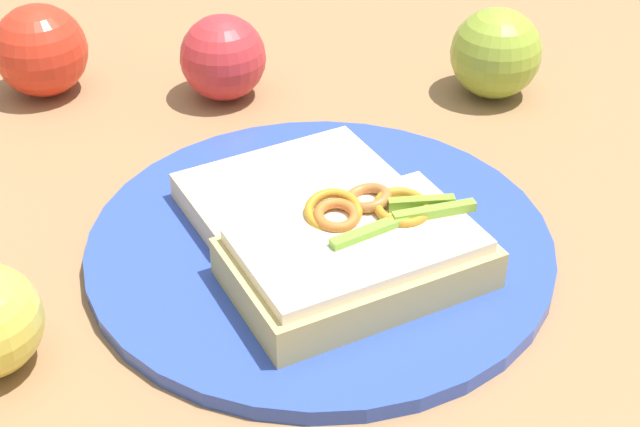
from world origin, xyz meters
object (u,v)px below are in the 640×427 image
Objects in this scene: plate at (320,244)px; sandwich at (358,255)px; apple_4 at (496,53)px; bread_slice_side at (287,189)px; apple_1 at (41,50)px; apple_3 at (219,58)px.

plate is 1.86× the size of sandwich.
apple_4 reaches higher than plate.
apple_1 is (0.25, 0.14, 0.02)m from bread_slice_side.
apple_4 is (-0.14, -0.37, -0.00)m from apple_1.
plate is 0.34m from apple_1.
apple_3 is (0.29, 0.01, 0.01)m from sandwich.
apple_4 is (0.21, -0.22, 0.01)m from sandwich.
sandwich is 0.29m from apple_3.
apple_1 is 1.02× the size of apple_4.
sandwich is at bearing -177.87° from apple_3.
plate is 0.24m from apple_3.
sandwich is at bearing 134.22° from apple_4.
apple_1 is (0.35, 0.15, 0.01)m from sandwich.
bread_slice_side is 1.94× the size of apple_3.
apple_1 reaches higher than sandwich.
apple_4 reaches higher than sandwich.
sandwich is at bearing 89.86° from bread_slice_side.
plate is 4.26× the size of apple_3.
apple_4 is at bearing -142.60° from sandwich.
plate is at bearing 125.76° from apple_4.
apple_1 is at bearing 68.99° from apple_4.
apple_3 is at bearing 70.82° from apple_4.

